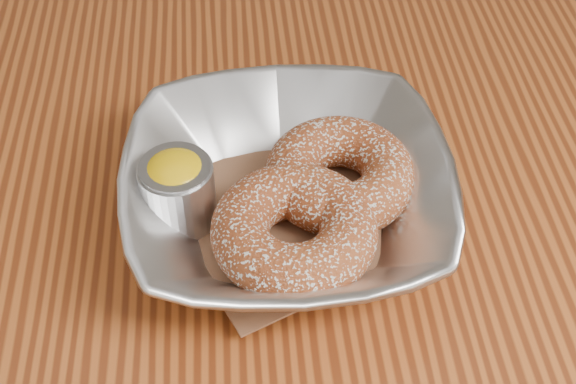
{
  "coord_description": "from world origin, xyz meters",
  "views": [
    {
      "loc": [
        -0.06,
        -0.31,
        1.16
      ],
      "look_at": [
        -0.03,
        0.05,
        0.78
      ],
      "focal_mm": 50.0,
      "sensor_mm": 36.0,
      "label": 1
    }
  ],
  "objects": [
    {
      "name": "parchment",
      "position": [
        -0.03,
        0.05,
        0.76
      ],
      "size": [
        0.19,
        0.19,
        0.0
      ],
      "primitive_type": "cube",
      "rotation": [
        0.0,
        0.0,
        0.42
      ],
      "color": "brown",
      "rests_on": "table"
    },
    {
      "name": "table",
      "position": [
        0.0,
        0.0,
        0.65
      ],
      "size": [
        1.2,
        0.8,
        0.75
      ],
      "color": "brown",
      "rests_on": "ground_plane"
    },
    {
      "name": "ramekin",
      "position": [
        -0.1,
        0.05,
        0.79
      ],
      "size": [
        0.05,
        0.05,
        0.05
      ],
      "color": "silver",
      "rests_on": "table"
    },
    {
      "name": "donut_back",
      "position": [
        0.01,
        0.07,
        0.78
      ],
      "size": [
        0.12,
        0.12,
        0.04
      ],
      "primitive_type": "torus",
      "rotation": [
        0.0,
        0.0,
        0.26
      ],
      "color": "brown",
      "rests_on": "parchment"
    },
    {
      "name": "donut_front",
      "position": [
        -0.03,
        0.02,
        0.78
      ],
      "size": [
        0.12,
        0.12,
        0.04
      ],
      "primitive_type": "torus",
      "rotation": [
        0.0,
        0.0,
        -0.17
      ],
      "color": "brown",
      "rests_on": "parchment"
    },
    {
      "name": "serving_bowl",
      "position": [
        -0.03,
        0.05,
        0.78
      ],
      "size": [
        0.22,
        0.22,
        0.05
      ],
      "primitive_type": "imported",
      "color": "silver",
      "rests_on": "table"
    }
  ]
}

